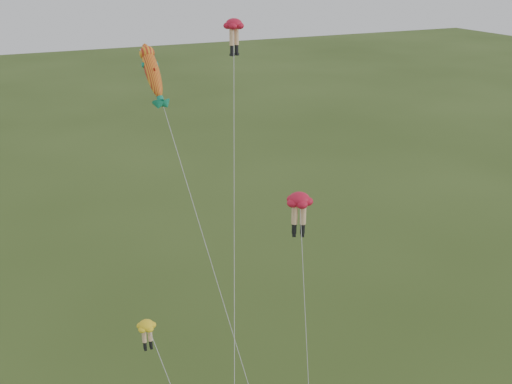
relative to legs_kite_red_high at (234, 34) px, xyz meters
name	(u,v)px	position (x,y,z in m)	size (l,w,h in m)	color
legs_kite_red_high	(234,34)	(0.00, 0.00, 0.00)	(6.87, 14.70, 20.82)	red
legs_kite_red_mid	(299,205)	(0.24, -8.59, -8.21)	(2.68, 6.08, 12.39)	red
legs_kite_yellow	(149,334)	(-9.00, -10.48, -12.68)	(2.28, 4.21, 7.87)	yellow
fish_kite	(153,73)	(-5.93, -2.56, -1.49)	(2.89, 12.04, 20.10)	orange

